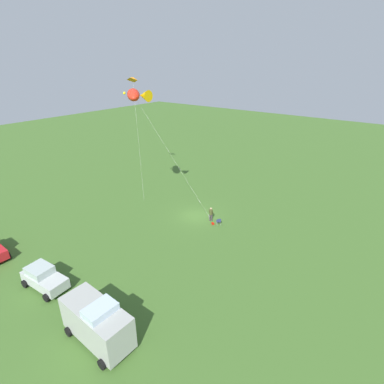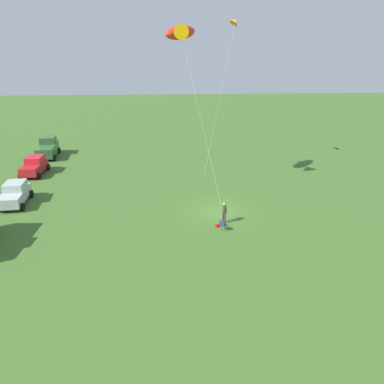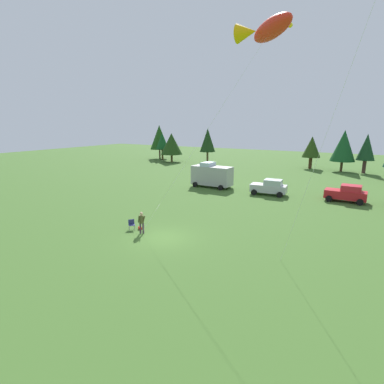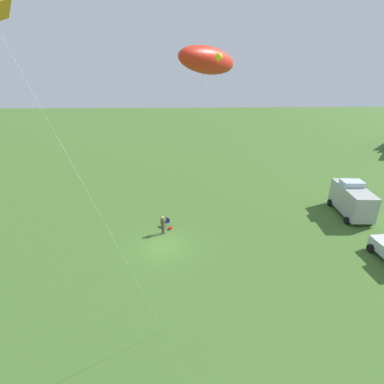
% 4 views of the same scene
% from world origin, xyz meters
% --- Properties ---
extents(ground_plane, '(160.00, 160.00, 0.00)m').
position_xyz_m(ground_plane, '(0.00, 0.00, 0.00)').
color(ground_plane, '#3E6426').
extents(person_kite_flyer, '(0.56, 0.48, 1.74)m').
position_xyz_m(person_kite_flyer, '(-2.06, -0.09, 1.02)').
color(person_kite_flyer, '#463343').
rests_on(person_kite_flyer, ground).
extents(folding_chair, '(0.68, 0.68, 0.82)m').
position_xyz_m(folding_chair, '(-3.36, 0.19, 0.49)').
color(folding_chair, navy).
rests_on(folding_chair, ground).
extents(backpack_on_grass, '(0.39, 0.35, 0.22)m').
position_xyz_m(backpack_on_grass, '(-2.77, 0.53, 0.11)').
color(backpack_on_grass, red).
rests_on(backpack_on_grass, ground).
extents(van_motorhome_grey, '(5.48, 2.77, 3.34)m').
position_xyz_m(van_motorhome_grey, '(-5.21, 18.47, 1.64)').
color(van_motorhome_grey, '#A1A49D').
rests_on(van_motorhome_grey, ground).
extents(car_silver_compact, '(4.33, 2.48, 1.89)m').
position_xyz_m(car_silver_compact, '(2.85, 17.92, 0.95)').
color(car_silver_compact, '#B4BAB7').
rests_on(car_silver_compact, ground).
extents(car_red_sedan, '(4.24, 2.29, 1.89)m').
position_xyz_m(car_red_sedan, '(11.13, 18.91, 0.95)').
color(car_red_sedan, red).
rests_on(car_red_sedan, ground).
extents(treeline_distant, '(60.77, 10.40, 8.08)m').
position_xyz_m(treeline_distant, '(-2.83, 40.66, 4.64)').
color(treeline_distant, '#4F2F2B').
rests_on(treeline_distant, ground).
extents(kite_large_fish, '(10.50, 4.96, 15.01)m').
position_xyz_m(kite_large_fish, '(6.10, 2.95, 14.23)').
color(kite_large_fish, red).
rests_on(kite_large_fish, ground).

